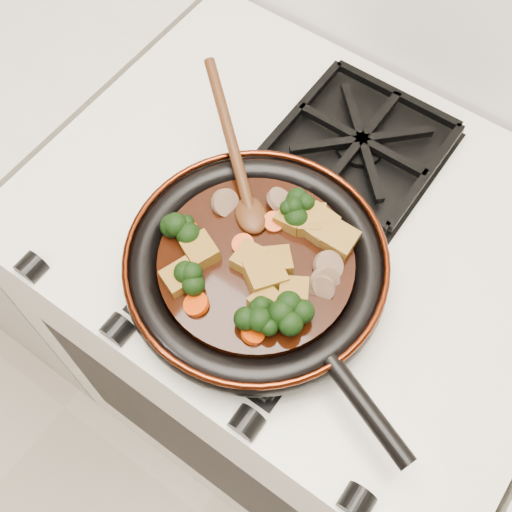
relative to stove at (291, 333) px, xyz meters
The scene contains 33 objects.
stove is the anchor object (origin of this frame).
burner_grate_front 0.48m from the stove, 90.00° to the right, with size 0.23×0.23×0.03m, color black, non-canonical shape.
burner_grate_back 0.48m from the stove, 90.00° to the left, with size 0.23×0.23×0.03m, color black, non-canonical shape.
skillet 0.51m from the stove, 88.76° to the right, with size 0.44×0.33×0.05m.
braising_sauce 0.51m from the stove, 89.72° to the right, with size 0.24×0.24×0.02m, color black.
tofu_cube_0 0.52m from the stove, 54.86° to the right, with size 0.04×0.04×0.02m, color brown.
tofu_cube_1 0.54m from the stove, 111.01° to the right, with size 0.04×0.04×0.02m, color brown.
tofu_cube_2 0.53m from the stove, 92.25° to the right, with size 0.04×0.03×0.02m, color brown.
tofu_cube_3 0.52m from the stove, 47.12° to the right, with size 0.04×0.04×0.02m, color brown.
tofu_cube_4 0.53m from the stove, 77.70° to the right, with size 0.03×0.04×0.02m, color brown.
tofu_cube_5 0.52m from the stove, 84.97° to the right, with size 0.04×0.03×0.02m, color brown.
tofu_cube_6 0.54m from the stove, 80.22° to the right, with size 0.04×0.05×0.02m, color brown.
tofu_cube_7 0.54m from the stove, 64.33° to the right, with size 0.03×0.03×0.02m, color brown.
tofu_cube_8 0.54m from the stove, 73.92° to the right, with size 0.03×0.04×0.02m, color brown.
tofu_cube_9 0.52m from the stove, 32.07° to the right, with size 0.04×0.04×0.02m, color brown.
tofu_cube_10 0.56m from the stove, 106.25° to the right, with size 0.04×0.04×0.02m, color brown.
broccoli_floret_0 0.52m from the stove, 91.48° to the right, with size 0.06×0.06×0.06m, color black, non-canonical shape.
broccoli_floret_1 0.55m from the stove, 64.38° to the right, with size 0.06×0.06×0.06m, color black, non-canonical shape.
broccoli_floret_2 0.56m from the stove, 72.50° to the right, with size 0.06×0.06×0.05m, color black, non-canonical shape.
broccoli_floret_3 0.56m from the stove, 103.89° to the right, with size 0.06×0.06×0.06m, color black, non-canonical shape.
broccoli_floret_4 0.55m from the stove, 74.73° to the right, with size 0.06×0.06×0.05m, color black, non-canonical shape.
broccoli_floret_5 0.55m from the stove, 123.15° to the right, with size 0.06×0.06×0.05m, color black, non-canonical shape.
carrot_coin_0 0.56m from the stove, 95.77° to the right, with size 0.03×0.03×0.01m, color #C73605.
carrot_coin_1 0.53m from the stove, 101.58° to the right, with size 0.03×0.03×0.01m, color #C73605.
carrot_coin_2 0.52m from the stove, 99.78° to the right, with size 0.03×0.03×0.01m, color #C73605.
carrot_coin_3 0.54m from the stove, 124.17° to the right, with size 0.03×0.03×0.01m, color #C73605.
carrot_coin_4 0.56m from the stove, 75.00° to the right, with size 0.03×0.03×0.01m, color #C73605.
mushroom_slice_0 0.53m from the stove, 45.53° to the right, with size 0.04×0.04×0.01m, color brown.
mushroom_slice_1 0.52m from the stove, 121.92° to the right, with size 0.04×0.04×0.01m, color brown.
mushroom_slice_2 0.53m from the stove, 51.19° to the right, with size 0.03×0.03×0.01m, color brown.
mushroom_slice_3 0.53m from the stove, 134.04° to the right, with size 0.04×0.04×0.01m, color brown.
mushroom_slice_4 0.53m from the stove, 49.32° to the right, with size 0.04×0.04×0.01m, color brown.
wooden_spoon 0.54m from the stove, 156.81° to the right, with size 0.13×0.11×0.22m.
Camera 1 is at (0.21, 1.27, 1.66)m, focal length 45.00 mm.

